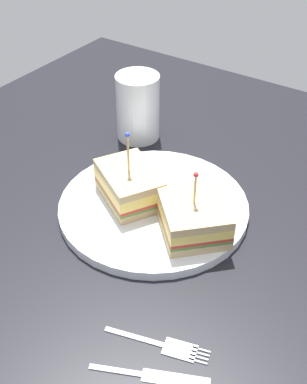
{
  "coord_description": "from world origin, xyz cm",
  "views": [
    {
      "loc": [
        -30.81,
        45.72,
        46.65
      ],
      "look_at": [
        0.0,
        0.0,
        3.32
      ],
      "focal_mm": 47.03,
      "sensor_mm": 36.0,
      "label": 1
    }
  ],
  "objects_px": {
    "sandwich_half_back": "(193,216)",
    "knife": "(156,376)",
    "sandwich_half_front": "(129,185)",
    "fork": "(168,346)",
    "plate": "(153,207)",
    "drink_glass": "(138,111)"
  },
  "relations": [
    {
      "from": "plate",
      "to": "fork",
      "type": "relative_size",
      "value": 2.3
    },
    {
      "from": "drink_glass",
      "to": "fork",
      "type": "distance_m",
      "value": 0.43
    },
    {
      "from": "plate",
      "to": "sandwich_half_back",
      "type": "bearing_deg",
      "value": 167.23
    },
    {
      "from": "sandwich_half_front",
      "to": "fork",
      "type": "xyz_separation_m",
      "value": [
        -0.17,
        0.17,
        -0.04
      ]
    },
    {
      "from": "plate",
      "to": "fork",
      "type": "height_order",
      "value": "plate"
    },
    {
      "from": "sandwich_half_back",
      "to": "knife",
      "type": "distance_m",
      "value": 0.22
    },
    {
      "from": "sandwich_half_back",
      "to": "knife",
      "type": "bearing_deg",
      "value": 110.73
    },
    {
      "from": "drink_glass",
      "to": "knife",
      "type": "xyz_separation_m",
      "value": [
        -0.28,
        0.37,
        -0.05
      ]
    },
    {
      "from": "sandwich_half_front",
      "to": "sandwich_half_back",
      "type": "xyz_separation_m",
      "value": [
        -0.11,
        0.01,
        -0.0
      ]
    },
    {
      "from": "plate",
      "to": "sandwich_half_front",
      "type": "xyz_separation_m",
      "value": [
        0.03,
        0.01,
        0.03
      ]
    },
    {
      "from": "sandwich_half_front",
      "to": "knife",
      "type": "xyz_separation_m",
      "value": [
        -0.18,
        0.21,
        -0.04
      ]
    },
    {
      "from": "sandwich_half_back",
      "to": "drink_glass",
      "type": "distance_m",
      "value": 0.27
    },
    {
      "from": "knife",
      "to": "sandwich_half_front",
      "type": "bearing_deg",
      "value": -48.44
    },
    {
      "from": "sandwich_half_back",
      "to": "fork",
      "type": "bearing_deg",
      "value": 112.07
    },
    {
      "from": "sandwich_half_front",
      "to": "drink_glass",
      "type": "xyz_separation_m",
      "value": [
        0.1,
        -0.16,
        0.01
      ]
    },
    {
      "from": "plate",
      "to": "fork",
      "type": "distance_m",
      "value": 0.23
    },
    {
      "from": "sandwich_half_front",
      "to": "plate",
      "type": "bearing_deg",
      "value": -163.89
    },
    {
      "from": "plate",
      "to": "sandwich_half_front",
      "type": "relative_size",
      "value": 2.24
    },
    {
      "from": "sandwich_half_front",
      "to": "sandwich_half_back",
      "type": "relative_size",
      "value": 0.96
    },
    {
      "from": "sandwich_half_front",
      "to": "sandwich_half_back",
      "type": "distance_m",
      "value": 0.11
    },
    {
      "from": "plate",
      "to": "drink_glass",
      "type": "relative_size",
      "value": 2.37
    },
    {
      "from": "sandwich_half_back",
      "to": "fork",
      "type": "relative_size",
      "value": 1.07
    }
  ]
}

